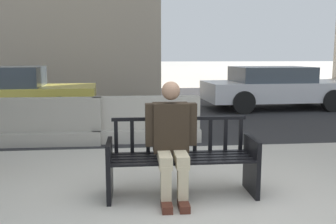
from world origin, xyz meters
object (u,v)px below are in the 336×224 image
object	(u,v)px
street_bench	(182,161)
car_sedan_mid	(275,87)
jersey_barrier_centre	(147,123)
seated_person	(172,138)
car_taxi_near	(7,93)
jersey_barrier_left	(47,125)

from	to	relation	value
street_bench	car_sedan_mid	bearing A→B (deg)	60.66
jersey_barrier_centre	car_sedan_mid	xyz separation A→B (m)	(4.08, 3.92, 0.31)
seated_person	jersey_barrier_centre	distance (m)	2.96
street_bench	car_taxi_near	xyz separation A→B (m)	(-3.67, 5.74, 0.27)
street_bench	car_sedan_mid	world-z (taller)	car_sedan_mid
jersey_barrier_centre	car_taxi_near	xyz separation A→B (m)	(-3.41, 2.86, 0.32)
jersey_barrier_left	car_taxi_near	distance (m)	3.35
seated_person	car_sedan_mid	bearing A→B (deg)	60.08
seated_person	jersey_barrier_left	distance (m)	3.49
jersey_barrier_left	seated_person	bearing A→B (deg)	-55.40
seated_person	jersey_barrier_left	bearing A→B (deg)	124.60
car_taxi_near	car_sedan_mid	bearing A→B (deg)	8.04
jersey_barrier_centre	jersey_barrier_left	distance (m)	1.84
jersey_barrier_centre	car_sedan_mid	bearing A→B (deg)	43.86
seated_person	car_taxi_near	size ratio (longest dim) A/B	0.30
street_bench	seated_person	world-z (taller)	seated_person
jersey_barrier_left	street_bench	bearing A→B (deg)	-53.22
seated_person	jersey_barrier_centre	world-z (taller)	seated_person
street_bench	jersey_barrier_centre	bearing A→B (deg)	95.11
street_bench	seated_person	distance (m)	0.32
jersey_barrier_left	car_taxi_near	bearing A→B (deg)	118.10
seated_person	jersey_barrier_left	size ratio (longest dim) A/B	0.65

